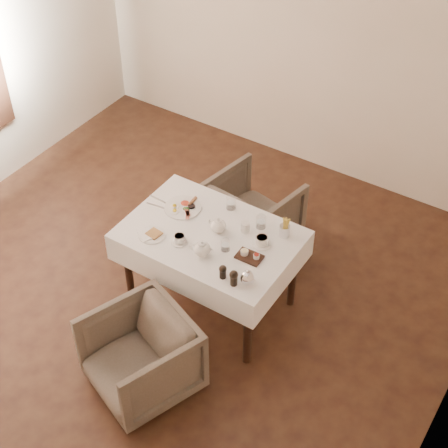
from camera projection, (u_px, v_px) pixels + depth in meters
table at (210, 245)px, 5.12m from camera, size 1.28×0.88×0.75m
armchair_near at (141, 357)px, 4.75m from camera, size 0.88×0.89×0.63m
armchair_far at (251, 213)px, 5.88m from camera, size 0.80×0.82×0.64m
breakfast_plate at (183, 207)px, 5.25m from camera, size 0.29×0.29×0.04m
side_plate at (151, 235)px, 5.02m from camera, size 0.21×0.20×0.02m
teapot_centre at (218, 225)px, 5.02m from camera, size 0.17×0.13×0.13m
teapot_front at (202, 248)px, 4.83m from camera, size 0.20×0.18×0.13m
creamer at (245, 227)px, 5.04m from camera, size 0.08×0.08×0.08m
teacup_near at (179, 239)px, 4.96m from camera, size 0.13×0.13×0.06m
teacup_far at (262, 241)px, 4.94m from camera, size 0.14×0.14×0.07m
glass_left at (231, 203)px, 5.23m from camera, size 0.09×0.09×0.10m
glass_mid at (225, 245)px, 4.89m from camera, size 0.08×0.08×0.09m
glass_right at (261, 222)px, 5.06m from camera, size 0.08×0.08×0.10m
condiment_board at (249, 256)px, 4.85m from camera, size 0.19×0.13×0.05m
pepper_mill_left at (223, 272)px, 4.67m from camera, size 0.07×0.07×0.11m
pepper_mill_right at (234, 278)px, 4.62m from camera, size 0.07×0.07×0.12m
silver_pot at (247, 277)px, 4.63m from camera, size 0.14×0.12×0.13m
fries_cup at (285, 228)px, 4.98m from camera, size 0.08×0.08×0.17m
cutlery_fork at (160, 200)px, 5.33m from camera, size 0.21×0.03×0.00m
cutlery_knife at (157, 206)px, 5.27m from camera, size 0.19×0.04×0.00m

